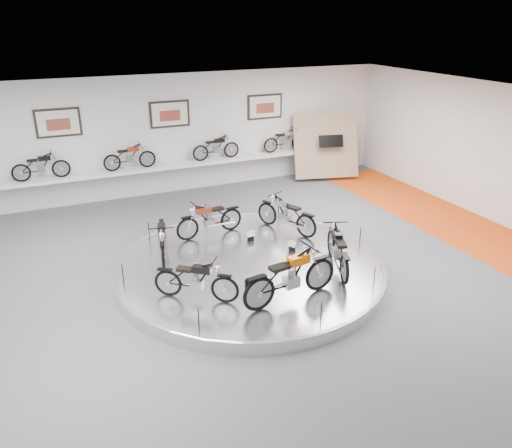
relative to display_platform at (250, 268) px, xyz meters
name	(u,v)px	position (x,y,z in m)	size (l,w,h in m)	color
floor	(255,279)	(0.00, -0.30, -0.15)	(16.00, 16.00, 0.00)	#4C4C4E
ceiling	(255,108)	(0.00, -0.30, 3.85)	(16.00, 16.00, 0.00)	white
wall_back	(171,135)	(0.00, 6.70, 1.85)	(16.00, 16.00, 0.00)	silver
orange_carpet_strip	(471,231)	(6.80, -0.30, -0.14)	(2.40, 12.60, 0.01)	red
dado_band	(174,176)	(0.00, 6.68, 0.40)	(15.68, 0.04, 1.10)	#BCBCBA
display_platform	(250,268)	(0.00, 0.00, 0.00)	(6.40, 6.40, 0.30)	silver
platform_rim	(250,263)	(0.00, 0.00, 0.12)	(6.40, 6.40, 0.10)	#B2B2BA
shelf	(175,165)	(0.00, 6.40, 0.85)	(11.00, 0.55, 0.10)	silver
poster_left	(58,123)	(-3.50, 6.66, 2.55)	(1.35, 0.06, 0.88)	beige
poster_center	(170,114)	(0.00, 6.66, 2.55)	(1.35, 0.06, 0.88)	beige
poster_right	(265,107)	(3.50, 6.66, 2.55)	(1.35, 0.06, 0.88)	beige
display_panel	(326,146)	(5.60, 5.80, 1.10)	(2.40, 0.12, 2.40)	#94835F
shelf_bike_a	(41,168)	(-4.20, 6.40, 1.27)	(1.22, 0.42, 0.73)	black
shelf_bike_b	(130,158)	(-1.50, 6.40, 1.27)	(1.22, 0.42, 0.73)	maroon
shelf_bike_c	(216,149)	(1.50, 6.40, 1.27)	(1.22, 0.42, 0.73)	black
shelf_bike_d	(285,142)	(4.20, 6.40, 1.27)	(1.22, 0.42, 0.73)	silver
bike_a	(286,214)	(1.65, 1.32, 0.65)	(1.68, 0.59, 0.99)	silver
bike_b	(210,219)	(-0.33, 1.90, 0.63)	(1.62, 0.57, 0.95)	maroon
bike_c	(162,239)	(-1.82, 1.09, 0.64)	(1.65, 0.58, 0.97)	black
bike_d	(196,280)	(-1.67, -1.07, 0.61)	(1.55, 0.55, 0.91)	black
bike_e	(291,276)	(0.09, -1.89, 0.71)	(1.91, 0.67, 1.12)	#AE4701
bike_f	(338,249)	(1.73, -1.11, 0.66)	(1.72, 0.61, 1.01)	black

